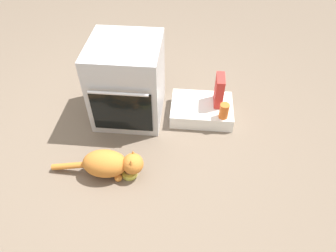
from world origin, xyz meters
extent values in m
plane|color=#6B5B4C|center=(0.00, 0.00, 0.00)|extent=(8.00, 8.00, 0.00)
cube|color=#B7BABF|center=(0.05, 0.49, 0.36)|extent=(0.58, 0.59, 0.71)
cube|color=black|center=(0.05, 0.19, 0.27)|extent=(0.50, 0.01, 0.39)
cylinder|color=silver|center=(0.05, 0.16, 0.48)|extent=(0.47, 0.02, 0.02)
cube|color=white|center=(0.71, 0.50, 0.06)|extent=(0.55, 0.41, 0.13)
cylinder|color=#D1D14C|center=(0.16, -0.23, 0.02)|extent=(0.12, 0.12, 0.04)
sphere|color=brown|center=(0.16, -0.23, 0.04)|extent=(0.07, 0.07, 0.07)
ellipsoid|color=#C6752D|center=(-0.01, -0.23, 0.12)|extent=(0.34, 0.22, 0.21)
sphere|color=#C6752D|center=(0.20, -0.23, 0.14)|extent=(0.16, 0.16, 0.16)
cone|color=#C6752D|center=(0.20, -0.18, 0.20)|extent=(0.06, 0.06, 0.07)
cone|color=#C6752D|center=(0.20, -0.27, 0.20)|extent=(0.06, 0.06, 0.07)
cylinder|color=#C6752D|center=(-0.29, -0.24, 0.07)|extent=(0.29, 0.05, 0.10)
sphere|color=#C6752D|center=(0.09, -0.17, 0.03)|extent=(0.06, 0.06, 0.06)
sphere|color=#C6752D|center=(0.09, -0.29, 0.03)|extent=(0.06, 0.06, 0.06)
cylinder|color=#D16023|center=(0.89, 0.35, 0.20)|extent=(0.08, 0.08, 0.14)
cube|color=#B72D28|center=(0.84, 0.54, 0.27)|extent=(0.07, 0.18, 0.28)
camera|label=1|loc=(0.59, -1.56, 1.92)|focal=32.14mm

